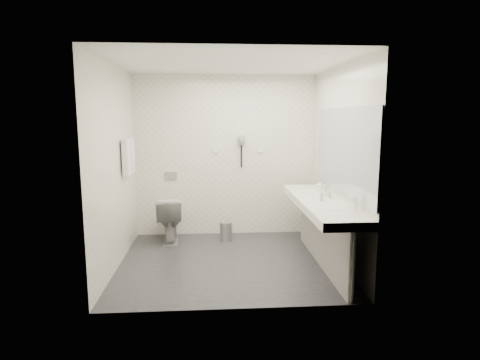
{
  "coord_description": "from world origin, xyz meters",
  "views": [
    {
      "loc": [
        -0.22,
        -5.01,
        1.87
      ],
      "look_at": [
        0.15,
        0.15,
        1.05
      ],
      "focal_mm": 30.23,
      "sensor_mm": 36.0,
      "label": 1
    }
  ],
  "objects": [
    {
      "name": "vanity_post_far",
      "position": [
        1.18,
        0.84,
        0.38
      ],
      "size": [
        0.06,
        0.06,
        0.75
      ],
      "primitive_type": "cylinder",
      "color": "silver",
      "rests_on": "floor"
    },
    {
      "name": "mirror",
      "position": [
        1.39,
        -0.2,
        1.45
      ],
      "size": [
        0.02,
        2.2,
        1.05
      ],
      "primitive_type": "cube",
      "color": "#B2BCC6",
      "rests_on": "wall_right"
    },
    {
      "name": "basin_near",
      "position": [
        1.12,
        -0.85,
        0.83
      ],
      "size": [
        0.4,
        0.31,
        0.05
      ],
      "primitive_type": "ellipsoid",
      "color": "white",
      "rests_on": "vanity_counter"
    },
    {
      "name": "floor",
      "position": [
        0.0,
        0.0,
        0.0
      ],
      "size": [
        2.8,
        2.8,
        0.0
      ],
      "primitive_type": "plane",
      "color": "#2A2A2F",
      "rests_on": "ground"
    },
    {
      "name": "ceiling",
      "position": [
        0.0,
        0.0,
        2.5
      ],
      "size": [
        2.8,
        2.8,
        0.0
      ],
      "primitive_type": "plane",
      "rotation": [
        3.14,
        0.0,
        0.0
      ],
      "color": "white",
      "rests_on": "wall_back"
    },
    {
      "name": "towel_near",
      "position": [
        -1.34,
        0.41,
        1.33
      ],
      "size": [
        0.07,
        0.24,
        0.48
      ],
      "primitive_type": "cube",
      "color": "white",
      "rests_on": "towel_rail"
    },
    {
      "name": "wall_front",
      "position": [
        0.0,
        -1.3,
        1.25
      ],
      "size": [
        2.8,
        0.0,
        2.8
      ],
      "primitive_type": "plane",
      "rotation": [
        -1.57,
        0.0,
        0.0
      ],
      "color": "white",
      "rests_on": "floor"
    },
    {
      "name": "soap_bottle_a",
      "position": [
        1.26,
        -0.09,
        0.9
      ],
      "size": [
        0.06,
        0.06,
        0.1
      ],
      "primitive_type": "imported",
      "rotation": [
        0.0,
        0.0,
        0.24
      ],
      "color": "silver",
      "rests_on": "vanity_counter"
    },
    {
      "name": "vanity_counter",
      "position": [
        1.12,
        -0.2,
        0.8
      ],
      "size": [
        0.55,
        2.2,
        0.1
      ],
      "primitive_type": "cube",
      "color": "white",
      "rests_on": "floor"
    },
    {
      "name": "soap_bottle_c",
      "position": [
        1.11,
        -0.29,
        0.92
      ],
      "size": [
        0.06,
        0.06,
        0.13
      ],
      "primitive_type": "imported",
      "rotation": [
        0.0,
        0.0,
        -0.13
      ],
      "color": "silver",
      "rests_on": "vanity_counter"
    },
    {
      "name": "vanity_post_near",
      "position": [
        1.18,
        -1.24,
        0.38
      ],
      "size": [
        0.06,
        0.06,
        0.75
      ],
      "primitive_type": "cylinder",
      "color": "silver",
      "rests_on": "floor"
    },
    {
      "name": "dryer_cord",
      "position": [
        0.25,
        1.26,
        1.25
      ],
      "size": [
        0.02,
        0.02,
        0.35
      ],
      "primitive_type": "cylinder",
      "color": "black",
      "rests_on": "dryer_cradle"
    },
    {
      "name": "vanity_panel",
      "position": [
        1.15,
        -0.2,
        0.38
      ],
      "size": [
        0.03,
        2.15,
        0.75
      ],
      "primitive_type": "cube",
      "color": "gray",
      "rests_on": "floor"
    },
    {
      "name": "wall_left",
      "position": [
        -1.4,
        0.0,
        1.25
      ],
      "size": [
        0.0,
        2.6,
        2.6
      ],
      "primitive_type": "plane",
      "rotation": [
        1.57,
        0.0,
        1.57
      ],
      "color": "white",
      "rests_on": "floor"
    },
    {
      "name": "faucet_far",
      "position": [
        1.32,
        0.45,
        0.92
      ],
      "size": [
        0.04,
        0.04,
        0.15
      ],
      "primitive_type": "cylinder",
      "color": "silver",
      "rests_on": "vanity_counter"
    },
    {
      "name": "faucet_near",
      "position": [
        1.32,
        -0.85,
        0.92
      ],
      "size": [
        0.04,
        0.04,
        0.15
      ],
      "primitive_type": "cylinder",
      "color": "silver",
      "rests_on": "vanity_counter"
    },
    {
      "name": "towel_rail",
      "position": [
        -1.35,
        0.55,
        1.55
      ],
      "size": [
        0.02,
        0.62,
        0.02
      ],
      "primitive_type": "cylinder",
      "rotation": [
        1.57,
        0.0,
        0.0
      ],
      "color": "silver",
      "rests_on": "wall_left"
    },
    {
      "name": "wall_back",
      "position": [
        0.0,
        1.3,
        1.25
      ],
      "size": [
        2.8,
        0.0,
        2.8
      ],
      "primitive_type": "plane",
      "rotation": [
        1.57,
        0.0,
        0.0
      ],
      "color": "white",
      "rests_on": "floor"
    },
    {
      "name": "dryer_cradle",
      "position": [
        0.25,
        1.27,
        1.5
      ],
      "size": [
        0.1,
        0.04,
        0.14
      ],
      "primitive_type": "cube",
      "color": "#98999E",
      "rests_on": "wall_back"
    },
    {
      "name": "switch_plate_a",
      "position": [
        -0.15,
        1.29,
        1.35
      ],
      "size": [
        0.09,
        0.02,
        0.09
      ],
      "primitive_type": "cube",
      "color": "white",
      "rests_on": "wall_back"
    },
    {
      "name": "switch_plate_b",
      "position": [
        0.55,
        1.29,
        1.35
      ],
      "size": [
        0.09,
        0.02,
        0.09
      ],
      "primitive_type": "cube",
      "color": "white",
      "rests_on": "wall_back"
    },
    {
      "name": "basin_far",
      "position": [
        1.12,
        0.45,
        0.83
      ],
      "size": [
        0.4,
        0.31,
        0.05
      ],
      "primitive_type": "ellipsoid",
      "color": "white",
      "rests_on": "vanity_counter"
    },
    {
      "name": "wall_right",
      "position": [
        1.4,
        0.0,
        1.25
      ],
      "size": [
        0.0,
        2.6,
        2.6
      ],
      "primitive_type": "plane",
      "rotation": [
        1.57,
        0.0,
        -1.57
      ],
      "color": "white",
      "rests_on": "floor"
    },
    {
      "name": "bin_lid",
      "position": [
        -0.01,
        0.92,
        0.28
      ],
      "size": [
        0.19,
        0.19,
        0.02
      ],
      "primitive_type": "cylinder",
      "color": "#B2B5BA",
      "rests_on": "pedal_bin"
    },
    {
      "name": "pedal_bin",
      "position": [
        -0.01,
        0.92,
        0.13
      ],
      "size": [
        0.25,
        0.25,
        0.27
      ],
      "primitive_type": "cylinder",
      "rotation": [
        0.0,
        0.0,
        0.4
      ],
      "color": "#B2B5BA",
      "rests_on": "floor"
    },
    {
      "name": "dryer_barrel",
      "position": [
        0.25,
        1.2,
        1.53
      ],
      "size": [
        0.08,
        0.14,
        0.08
      ],
      "primitive_type": "cylinder",
      "rotation": [
        1.57,
        0.0,
        0.0
      ],
      "color": "#98999E",
      "rests_on": "dryer_cradle"
    },
    {
      "name": "flush_plate",
      "position": [
        -0.85,
        1.29,
        0.95
      ],
      "size": [
        0.18,
        0.02,
        0.12
      ],
      "primitive_type": "cube",
      "color": "#B2B5BA",
      "rests_on": "wall_back"
    },
    {
      "name": "toilet",
      "position": [
        -0.85,
        0.95,
        0.34
      ],
      "size": [
        0.43,
        0.7,
        0.68
      ],
      "primitive_type": "imported",
      "rotation": [
        0.0,
        0.0,
        3.22
      ],
      "color": "white",
      "rests_on": "floor"
    },
    {
      "name": "towel_far",
      "position": [
        -1.34,
        0.69,
        1.33
      ],
      "size": [
        0.07,
        0.24,
        0.48
      ],
      "primitive_type": "cube",
      "color": "white",
      "rests_on": "towel_rail"
    },
    {
      "name": "glass_left",
      "position": [
        1.28,
        0.04,
        0.91
      ],
      "size": [
        0.08,
        0.08,
        0.11
      ],
      "primitive_type": "cylinder",
      "rotation": [
        0.0,
        0.0,
        -0.27
      ],
      "color": "silver",
      "rests_on": "vanity_counter"
    }
  ]
}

